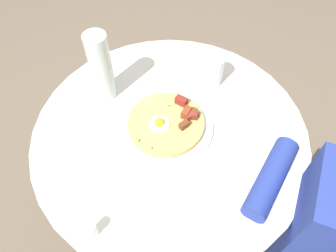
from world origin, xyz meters
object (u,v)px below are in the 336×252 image
knife (195,224)px  water_glass (213,70)px  pizza_plate (166,127)px  water_bottle (101,68)px  breakfast_pizza (167,123)px  bread_plate (263,179)px  fork (185,215)px  dining_table (170,159)px  salt_shaker (92,229)px

knife → water_glass: (0.12, -0.51, 0.05)m
pizza_plate → water_glass: water_glass is taller
water_bottle → pizza_plate: bearing=167.4°
breakfast_pizza → bread_plate: bearing=168.7°
breakfast_pizza → water_glass: 0.26m
pizza_plate → bread_plate: pizza_plate is taller
pizza_plate → water_bottle: 0.28m
breakfast_pizza → water_glass: (-0.07, -0.25, 0.03)m
fork → knife: (-0.03, 0.01, 0.00)m
knife → water_bottle: water_bottle is taller
water_bottle → fork: bearing=143.0°
bread_plate → fork: 0.26m
fork → water_glass: 0.51m
knife → water_bottle: size_ratio=0.71×
dining_table → fork: 0.34m
fork → knife: 0.04m
bread_plate → salt_shaker: (0.38, 0.32, 0.02)m
bread_plate → salt_shaker: size_ratio=3.00×
dining_table → salt_shaker: size_ratio=16.01×
dining_table → breakfast_pizza: breakfast_pizza is taller
breakfast_pizza → water_glass: water_glass is taller
pizza_plate → fork: 0.30m
fork → water_glass: (0.09, -0.50, 0.05)m
dining_table → pizza_plate: pizza_plate is taller
fork → salt_shaker: size_ratio=3.26×
dining_table → breakfast_pizza: bearing=-36.9°
pizza_plate → breakfast_pizza: breakfast_pizza is taller
knife → water_bottle: bearing=-107.1°
knife → water_bottle: 0.56m
water_bottle → salt_shaker: bearing=114.4°
breakfast_pizza → knife: breakfast_pizza is taller
dining_table → bread_plate: bread_plate is taller
bread_plate → knife: (0.14, 0.20, 0.00)m
water_glass → knife: bearing=103.3°
bread_plate → salt_shaker: salt_shaker is taller
breakfast_pizza → bread_plate: size_ratio=1.47×
bread_plate → water_glass: water_glass is taller
dining_table → knife: size_ratio=4.92×
bread_plate → water_bottle: (0.58, -0.12, 0.12)m
bread_plate → knife: 0.24m
breakfast_pizza → water_bottle: 0.27m
pizza_plate → bread_plate: (-0.33, 0.06, -0.00)m
knife → breakfast_pizza: bearing=-125.4°
bread_plate → water_bottle: water_bottle is taller
bread_plate → water_bottle: bearing=-11.5°
salt_shaker → water_glass: bearing=-100.6°
knife → salt_shaker: salt_shaker is taller
water_glass → salt_shaker: size_ratio=2.08×
water_glass → dining_table: bearing=77.9°
bread_plate → fork: bread_plate is taller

